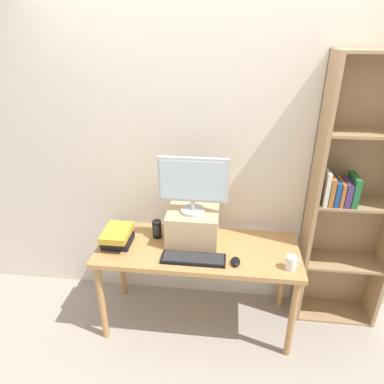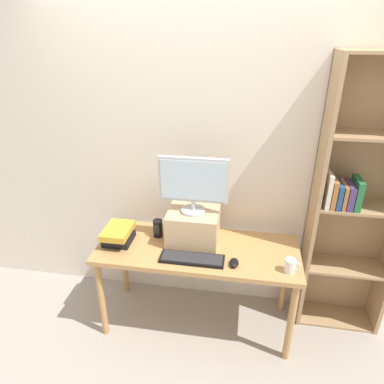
{
  "view_description": "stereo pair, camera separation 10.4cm",
  "coord_description": "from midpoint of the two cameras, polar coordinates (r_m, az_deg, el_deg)",
  "views": [
    {
      "loc": [
        0.2,
        -2.11,
        2.18
      ],
      "look_at": [
        -0.05,
        0.04,
        1.16
      ],
      "focal_mm": 32.0,
      "sensor_mm": 36.0,
      "label": 1
    },
    {
      "loc": [
        0.31,
        -2.09,
        2.18
      ],
      "look_at": [
        -0.05,
        0.04,
        1.16
      ],
      "focal_mm": 32.0,
      "sensor_mm": 36.0,
      "label": 2
    }
  ],
  "objects": [
    {
      "name": "ground_plane",
      "position": [
        3.04,
        -0.16,
        -20.49
      ],
      "size": [
        12.0,
        12.0,
        0.0
      ],
      "primitive_type": "plane",
      "color": "#9E9389"
    },
    {
      "name": "back_wall",
      "position": [
        2.66,
        0.84,
        6.08
      ],
      "size": [
        7.0,
        0.08,
        2.6
      ],
      "color": "beige",
      "rests_on": "ground_plane"
    },
    {
      "name": "desk",
      "position": [
        2.62,
        -0.18,
        -10.69
      ],
      "size": [
        1.49,
        0.59,
        0.72
      ],
      "color": "#B7844C",
      "rests_on": "ground_plane"
    },
    {
      "name": "bookshelf_unit",
      "position": [
        2.74,
        24.08,
        -1.31
      ],
      "size": [
        0.62,
        0.28,
        2.08
      ],
      "color": "tan",
      "rests_on": "ground_plane"
    },
    {
      "name": "riser_box",
      "position": [
        2.58,
        -1.02,
        -5.72
      ],
      "size": [
        0.38,
        0.31,
        0.25
      ],
      "color": "tan",
      "rests_on": "desk"
    },
    {
      "name": "computer_monitor",
      "position": [
        2.42,
        -1.09,
        1.51
      ],
      "size": [
        0.5,
        0.18,
        0.42
      ],
      "color": "#B7B7BA",
      "rests_on": "riser_box"
    },
    {
      "name": "keyboard",
      "position": [
        2.43,
        -1.01,
        -11.06
      ],
      "size": [
        0.45,
        0.14,
        0.02
      ],
      "color": "black",
      "rests_on": "desk"
    },
    {
      "name": "computer_mouse",
      "position": [
        2.41,
        6.01,
        -11.46
      ],
      "size": [
        0.06,
        0.1,
        0.04
      ],
      "color": "black",
      "rests_on": "desk"
    },
    {
      "name": "book_stack",
      "position": [
        2.64,
        -13.44,
        -7.23
      ],
      "size": [
        0.2,
        0.27,
        0.13
      ],
      "color": "black",
      "rests_on": "desk"
    },
    {
      "name": "coffee_mug",
      "position": [
        2.41,
        15.03,
        -11.34
      ],
      "size": [
        0.1,
        0.07,
        0.1
      ],
      "color": "white",
      "rests_on": "desk"
    },
    {
      "name": "desk_speaker",
      "position": [
        2.67,
        -6.98,
        -6.18
      ],
      "size": [
        0.07,
        0.08,
        0.14
      ],
      "color": "black",
      "rests_on": "desk"
    }
  ]
}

